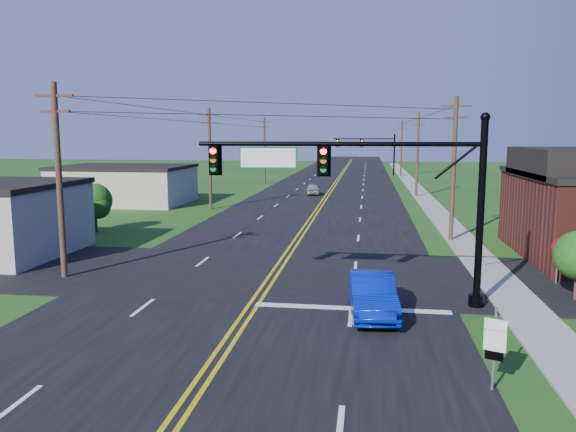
# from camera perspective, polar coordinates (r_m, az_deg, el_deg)

# --- Properties ---
(ground) EXTENTS (260.00, 260.00, 0.00)m
(ground) POSITION_cam_1_polar(r_m,az_deg,el_deg) (16.09, -9.32, -16.27)
(ground) COLOR #193F12
(ground) RESTS_ON ground
(road_main) EXTENTS (16.00, 220.00, 0.04)m
(road_main) POSITION_cam_1_polar(r_m,az_deg,el_deg) (64.45, 4.02, 2.32)
(road_main) COLOR black
(road_main) RESTS_ON ground
(road_cross) EXTENTS (70.00, 10.00, 0.04)m
(road_cross) POSITION_cam_1_polar(r_m,az_deg,el_deg) (27.16, -1.74, -5.88)
(road_cross) COLOR black
(road_cross) RESTS_ON ground
(sidewalk) EXTENTS (2.00, 160.00, 0.08)m
(sidewalk) POSITION_cam_1_polar(r_m,az_deg,el_deg) (54.68, 14.30, 1.05)
(sidewalk) COLOR gray
(sidewalk) RESTS_ON ground
(signal_mast_main) EXTENTS (11.30, 0.60, 7.48)m
(signal_mast_main) POSITION_cam_1_polar(r_m,az_deg,el_deg) (22.03, 7.62, 3.23)
(signal_mast_main) COLOR black
(signal_mast_main) RESTS_ON ground
(signal_mast_far) EXTENTS (10.98, 0.60, 7.48)m
(signal_mast_far) POSITION_cam_1_polar(r_m,az_deg,el_deg) (93.97, 8.08, 6.88)
(signal_mast_far) COLOR black
(signal_mast_far) RESTS_ON ground
(cream_bldg_far) EXTENTS (12.20, 9.20, 3.70)m
(cream_bldg_far) POSITION_cam_1_polar(r_m,az_deg,el_deg) (57.22, -16.25, 3.11)
(cream_bldg_far) COLOR #BDB1A1
(cream_bldg_far) RESTS_ON ground
(utility_pole_left_a) EXTENTS (1.80, 0.28, 9.00)m
(utility_pole_left_a) POSITION_cam_1_polar(r_m,az_deg,el_deg) (27.81, -22.24, 3.66)
(utility_pole_left_a) COLOR #3A231A
(utility_pole_left_a) RESTS_ON ground
(utility_pole_left_b) EXTENTS (1.80, 0.28, 9.00)m
(utility_pole_left_b) POSITION_cam_1_polar(r_m,az_deg,el_deg) (50.95, -7.94, 6.00)
(utility_pole_left_b) COLOR #3A231A
(utility_pole_left_b) RESTS_ON ground
(utility_pole_left_c) EXTENTS (1.80, 0.28, 9.00)m
(utility_pole_left_c) POSITION_cam_1_polar(r_m,az_deg,el_deg) (77.25, -2.40, 6.81)
(utility_pole_left_c) COLOR #3A231A
(utility_pole_left_c) RESTS_ON ground
(utility_pole_right_a) EXTENTS (1.80, 0.28, 9.00)m
(utility_pole_right_a) POSITION_cam_1_polar(r_m,az_deg,el_deg) (36.39, 16.48, 4.87)
(utility_pole_right_a) COLOR #3A231A
(utility_pole_right_a) RESTS_ON ground
(utility_pole_right_b) EXTENTS (1.80, 0.28, 9.00)m
(utility_pole_right_b) POSITION_cam_1_polar(r_m,az_deg,el_deg) (62.20, 13.02, 6.26)
(utility_pole_right_b) COLOR #3A231A
(utility_pole_right_b) RESTS_ON ground
(utility_pole_right_c) EXTENTS (1.80, 0.28, 9.00)m
(utility_pole_right_c) POSITION_cam_1_polar(r_m,az_deg,el_deg) (92.12, 11.44, 6.89)
(utility_pole_right_c) COLOR #3A231A
(utility_pole_right_c) RESTS_ON ground
(tree_right_back) EXTENTS (3.00, 3.00, 4.10)m
(tree_right_back) POSITION_cam_1_polar(r_m,az_deg,el_deg) (41.77, 24.01, 1.97)
(tree_right_back) COLOR #3A231A
(tree_right_back) RESTS_ON ground
(tree_left) EXTENTS (2.40, 2.40, 3.37)m
(tree_left) POSITION_cam_1_polar(r_m,az_deg,el_deg) (40.68, -19.06, 1.46)
(tree_left) COLOR #3A231A
(tree_left) RESTS_ON ground
(blue_car) EXTENTS (1.98, 4.71, 1.51)m
(blue_car) POSITION_cam_1_polar(r_m,az_deg,el_deg) (21.22, 8.53, -7.97)
(blue_car) COLOR #081FB1
(blue_car) RESTS_ON ground
(distant_car) EXTENTS (1.84, 3.74, 1.23)m
(distant_car) POSITION_cam_1_polar(r_m,az_deg,el_deg) (62.72, 2.55, 2.72)
(distant_car) COLOR #B7B7BC
(distant_car) RESTS_ON ground
(route_sign) EXTENTS (0.53, 0.26, 2.28)m
(route_sign) POSITION_cam_1_polar(r_m,az_deg,el_deg) (15.77, 20.26, -12.01)
(route_sign) COLOR slate
(route_sign) RESTS_ON ground
(stop_sign) EXTENTS (0.72, 0.30, 2.13)m
(stop_sign) POSITION_cam_1_polar(r_m,az_deg,el_deg) (27.76, 25.77, -3.20)
(stop_sign) COLOR slate
(stop_sign) RESTS_ON ground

